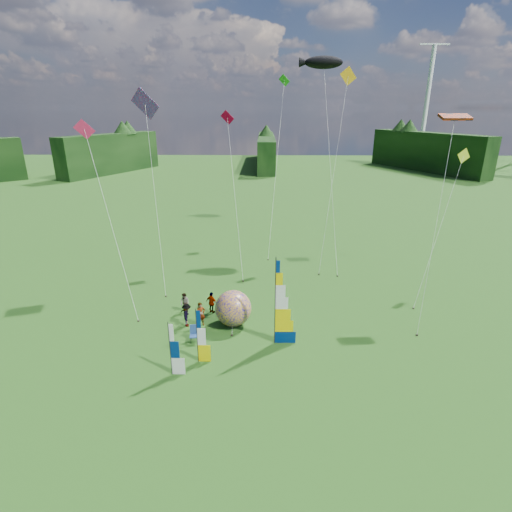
{
  "coord_description": "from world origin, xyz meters",
  "views": [
    {
      "loc": [
        -0.55,
        -18.72,
        13.95
      ],
      "look_at": [
        -1.0,
        4.0,
        5.5
      ],
      "focal_mm": 28.0,
      "sensor_mm": 36.0,
      "label": 1
    }
  ],
  "objects_px": {
    "side_banner_left": "(197,337)",
    "side_banner_far": "(170,350)",
    "camp_chair": "(194,334)",
    "feather_banner_main": "(275,303)",
    "spectator_a": "(201,314)",
    "kite_whale": "(331,153)",
    "spectator_d": "(212,303)",
    "bol_inflatable": "(233,308)",
    "spectator_b": "(185,303)",
    "spectator_c": "(187,315)"
  },
  "relations": [
    {
      "from": "bol_inflatable",
      "to": "spectator_a",
      "type": "relative_size",
      "value": 1.45
    },
    {
      "from": "camp_chair",
      "to": "spectator_b",
      "type": "bearing_deg",
      "value": 102.82
    },
    {
      "from": "bol_inflatable",
      "to": "spectator_a",
      "type": "xyz_separation_m",
      "value": [
        -2.19,
        -0.19,
        -0.38
      ]
    },
    {
      "from": "camp_chair",
      "to": "bol_inflatable",
      "type": "bearing_deg",
      "value": 38.27
    },
    {
      "from": "side_banner_far",
      "to": "camp_chair",
      "type": "relative_size",
      "value": 2.92
    },
    {
      "from": "spectator_a",
      "to": "spectator_d",
      "type": "bearing_deg",
      "value": 44.76
    },
    {
      "from": "side_banner_far",
      "to": "camp_chair",
      "type": "distance_m",
      "value": 3.52
    },
    {
      "from": "camp_chair",
      "to": "kite_whale",
      "type": "distance_m",
      "value": 21.73
    },
    {
      "from": "spectator_b",
      "to": "kite_whale",
      "type": "height_order",
      "value": "kite_whale"
    },
    {
      "from": "bol_inflatable",
      "to": "kite_whale",
      "type": "xyz_separation_m",
      "value": [
        8.22,
        14.23,
        8.8
      ]
    },
    {
      "from": "spectator_a",
      "to": "bol_inflatable",
      "type": "bearing_deg",
      "value": -24.5
    },
    {
      "from": "side_banner_left",
      "to": "spectator_b",
      "type": "bearing_deg",
      "value": 107.72
    },
    {
      "from": "kite_whale",
      "to": "spectator_a",
      "type": "bearing_deg",
      "value": -122.56
    },
    {
      "from": "spectator_b",
      "to": "spectator_a",
      "type": "bearing_deg",
      "value": -23.04
    },
    {
      "from": "feather_banner_main",
      "to": "spectator_d",
      "type": "bearing_deg",
      "value": 138.04
    },
    {
      "from": "camp_chair",
      "to": "feather_banner_main",
      "type": "bearing_deg",
      "value": -6.11
    },
    {
      "from": "spectator_b",
      "to": "camp_chair",
      "type": "bearing_deg",
      "value": -42.42
    },
    {
      "from": "spectator_b",
      "to": "bol_inflatable",
      "type": "bearing_deg",
      "value": 4.5
    },
    {
      "from": "camp_chair",
      "to": "spectator_a",
      "type": "bearing_deg",
      "value": 80.87
    },
    {
      "from": "bol_inflatable",
      "to": "spectator_b",
      "type": "distance_m",
      "value": 4.0
    },
    {
      "from": "side_banner_left",
      "to": "spectator_a",
      "type": "relative_size",
      "value": 1.97
    },
    {
      "from": "feather_banner_main",
      "to": "kite_whale",
      "type": "height_order",
      "value": "kite_whale"
    },
    {
      "from": "feather_banner_main",
      "to": "spectator_a",
      "type": "height_order",
      "value": "feather_banner_main"
    },
    {
      "from": "bol_inflatable",
      "to": "spectator_c",
      "type": "height_order",
      "value": "bol_inflatable"
    },
    {
      "from": "feather_banner_main",
      "to": "side_banner_far",
      "type": "xyz_separation_m",
      "value": [
        -5.79,
        -3.28,
        -1.2
      ]
    },
    {
      "from": "feather_banner_main",
      "to": "kite_whale",
      "type": "bearing_deg",
      "value": 70.88
    },
    {
      "from": "spectator_d",
      "to": "side_banner_far",
      "type": "bearing_deg",
      "value": 110.04
    },
    {
      "from": "bol_inflatable",
      "to": "spectator_a",
      "type": "height_order",
      "value": "bol_inflatable"
    },
    {
      "from": "side_banner_left",
      "to": "bol_inflatable",
      "type": "distance_m",
      "value": 4.68
    },
    {
      "from": "bol_inflatable",
      "to": "kite_whale",
      "type": "distance_m",
      "value": 18.64
    },
    {
      "from": "spectator_a",
      "to": "camp_chair",
      "type": "height_order",
      "value": "spectator_a"
    },
    {
      "from": "spectator_a",
      "to": "side_banner_left",
      "type": "bearing_deg",
      "value": -113.35
    },
    {
      "from": "bol_inflatable",
      "to": "spectator_d",
      "type": "relative_size",
      "value": 1.53
    },
    {
      "from": "feather_banner_main",
      "to": "spectator_b",
      "type": "relative_size",
      "value": 3.7
    },
    {
      "from": "spectator_d",
      "to": "camp_chair",
      "type": "xyz_separation_m",
      "value": [
        -0.62,
        -3.88,
        -0.26
      ]
    },
    {
      "from": "spectator_b",
      "to": "spectator_d",
      "type": "height_order",
      "value": "spectator_d"
    },
    {
      "from": "spectator_b",
      "to": "spectator_c",
      "type": "bearing_deg",
      "value": -46.51
    },
    {
      "from": "side_banner_left",
      "to": "side_banner_far",
      "type": "relative_size",
      "value": 1.05
    },
    {
      "from": "spectator_d",
      "to": "kite_whale",
      "type": "xyz_separation_m",
      "value": [
        9.9,
        12.6,
        9.23
      ]
    },
    {
      "from": "side_banner_far",
      "to": "spectator_a",
      "type": "bearing_deg",
      "value": 82.13
    },
    {
      "from": "feather_banner_main",
      "to": "bol_inflatable",
      "type": "distance_m",
      "value": 3.89
    },
    {
      "from": "feather_banner_main",
      "to": "side_banner_left",
      "type": "relative_size",
      "value": 1.67
    },
    {
      "from": "side_banner_far",
      "to": "camp_chair",
      "type": "height_order",
      "value": "side_banner_far"
    },
    {
      "from": "bol_inflatable",
      "to": "camp_chair",
      "type": "distance_m",
      "value": 3.29
    },
    {
      "from": "spectator_c",
      "to": "kite_whale",
      "type": "bearing_deg",
      "value": -43.88
    },
    {
      "from": "side_banner_far",
      "to": "spectator_d",
      "type": "xyz_separation_m",
      "value": [
        1.35,
        7.16,
        -0.79
      ]
    },
    {
      "from": "spectator_a",
      "to": "spectator_b",
      "type": "relative_size",
      "value": 1.13
    },
    {
      "from": "side_banner_far",
      "to": "kite_whale",
      "type": "bearing_deg",
      "value": 61.41
    },
    {
      "from": "spectator_d",
      "to": "camp_chair",
      "type": "bearing_deg",
      "value": 111.61
    },
    {
      "from": "side_banner_far",
      "to": "feather_banner_main",
      "type": "bearing_deg",
      "value": 30.63
    }
  ]
}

